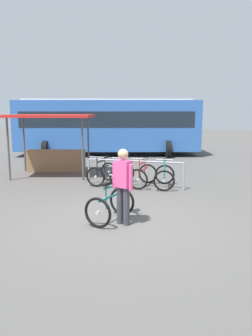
# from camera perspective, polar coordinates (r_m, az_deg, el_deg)

# --- Properties ---
(ground_plane) EXTENTS (80.00, 80.00, 0.00)m
(ground_plane) POSITION_cam_1_polar(r_m,az_deg,el_deg) (7.29, -1.08, -9.51)
(ground_plane) COLOR #514F4C
(bike_rack_rail) EXTENTS (3.20, 0.33, 0.88)m
(bike_rack_rail) POSITION_cam_1_polar(r_m,az_deg,el_deg) (10.52, 1.47, 0.22)
(bike_rack_rail) COLOR #99999E
(bike_rack_rail) RESTS_ON ground
(racked_bike_black) EXTENTS (0.87, 1.23, 0.98)m
(racked_bike_black) POSITION_cam_1_polar(r_m,az_deg,el_deg) (11.08, -4.10, -0.87)
(racked_bike_black) COLOR black
(racked_bike_black) RESTS_ON ground
(racked_bike_blue) EXTENTS (0.69, 1.10, 0.97)m
(racked_bike_blue) POSITION_cam_1_polar(r_m,az_deg,el_deg) (10.86, -0.62, -1.06)
(racked_bike_blue) COLOR black
(racked_bike_blue) RESTS_ON ground
(racked_bike_red) EXTENTS (0.84, 1.18, 0.97)m
(racked_bike_red) POSITION_cam_1_polar(r_m,az_deg,el_deg) (10.69, 2.97, -1.25)
(racked_bike_red) COLOR black
(racked_bike_red) RESTS_ON ground
(racked_bike_teal) EXTENTS (0.72, 1.14, 0.97)m
(racked_bike_teal) POSITION_cam_1_polar(r_m,az_deg,el_deg) (10.56, 6.68, -1.45)
(racked_bike_teal) COLOR black
(racked_bike_teal) RESTS_ON ground
(featured_bicycle) EXTENTS (0.96, 1.26, 1.09)m
(featured_bicycle) POSITION_cam_1_polar(r_m,az_deg,el_deg) (7.39, -2.21, -5.31)
(featured_bicycle) COLOR black
(featured_bicycle) RESTS_ON ground
(person_with_featured_bike) EXTENTS (0.48, 0.33, 1.64)m
(person_with_featured_bike) POSITION_cam_1_polar(r_m,az_deg,el_deg) (6.97, -0.52, -2.66)
(person_with_featured_bike) COLOR #383842
(person_with_featured_bike) RESTS_ON ground
(bus_distant) EXTENTS (10.30, 4.68, 3.08)m
(bus_distant) POSITION_cam_1_polar(r_m,az_deg,el_deg) (18.55, -3.17, 7.68)
(bus_distant) COLOR #3366B7
(bus_distant) RESTS_ON ground
(market_stall) EXTENTS (3.48, 2.85, 2.30)m
(market_stall) POSITION_cam_1_polar(r_m,az_deg,el_deg) (13.03, -12.56, 5.07)
(market_stall) COLOR #4C4C51
(market_stall) RESTS_ON ground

